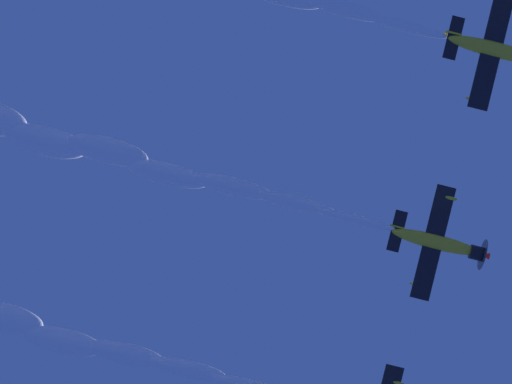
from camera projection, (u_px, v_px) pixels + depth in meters
The scene contains 4 objects.
airplane_left_wingman at pixel (439, 243), 96.68m from camera, with size 9.35×8.74×3.44m.
airplane_right_wingman at pixel (498, 50), 92.00m from camera, with size 9.33×8.73×3.54m.
smoke_trail_lead at pixel (51, 334), 98.63m from camera, with size 11.71×37.56×3.58m.
smoke_trail_left_wingman at pixel (94, 150), 95.66m from camera, with size 11.27×38.08×3.74m.
Camera 1 is at (25.08, -30.97, 1.86)m, focal length 81.61 mm.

